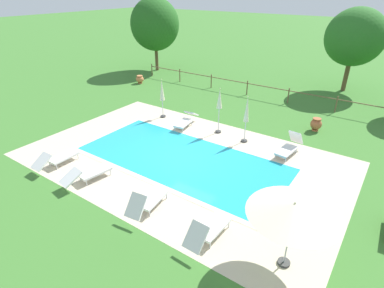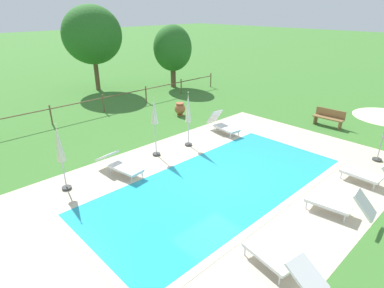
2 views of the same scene
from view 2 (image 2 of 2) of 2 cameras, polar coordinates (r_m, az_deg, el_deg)
name	(u,v)px [view 2 (image 2 of 2)]	position (r m, az deg, el deg)	size (l,w,h in m)	color
ground_plane	(219,184)	(11.30, 4.84, -7.14)	(160.00, 160.00, 0.00)	#3D752D
pool_deck_paving	(219,184)	(11.30, 4.84, -7.13)	(14.37, 9.07, 0.01)	beige
swimming_pool_water	(219,184)	(11.30, 4.84, -7.12)	(9.60, 4.30, 0.01)	#23A8C1
pool_coping_rim	(219,184)	(11.30, 4.84, -7.10)	(10.08, 4.78, 0.01)	beige
sun_lounger_north_near_steps	(223,125)	(15.69, 5.54, 3.43)	(0.80, 1.87, 1.02)	white
sun_lounger_north_mid	(370,175)	(12.62, 29.07, -4.82)	(0.65, 1.92, 0.95)	white
sun_lounger_north_far	(120,165)	(12.09, -12.65, -3.60)	(0.91, 2.12, 0.74)	white
sun_lounger_north_end	(339,204)	(10.48, 24.63, -9.63)	(0.85, 1.96, 0.96)	white
sun_lounger_south_near_corner	(279,261)	(8.07, 15.30, -19.38)	(0.93, 2.14, 0.72)	white
patio_umbrella_closed_row_west	(155,115)	(12.81, -6.68, 5.07)	(0.32, 0.32, 2.49)	#383838
patio_umbrella_closed_row_mid_west	(59,147)	(11.12, -22.52, -0.55)	(0.32, 0.32, 2.35)	#383838
patio_umbrella_closed_row_centre	(188,111)	(13.74, -0.68, 5.84)	(0.32, 0.32, 2.43)	#383838
wooden_bench_lawn_side	(329,117)	(17.93, 23.19, 4.40)	(0.50, 1.52, 0.87)	olive
terracotta_urn_near_fence	(180,109)	(18.19, -2.17, 6.30)	(0.60, 0.60, 0.72)	#A85B38
perimeter_fence	(78,106)	(18.70, -19.60, 6.39)	(21.41, 0.08, 1.05)	brown
tree_far_west	(92,35)	(24.49, -17.35, 18.03)	(4.09, 4.09, 5.87)	brown
tree_west_mid	(173,48)	(24.60, -3.48, 16.63)	(2.82, 2.82, 4.53)	brown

